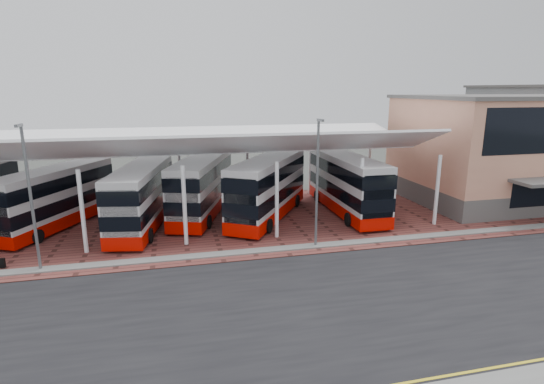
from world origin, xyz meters
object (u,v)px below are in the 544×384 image
at_px(bus_2, 142,197).
at_px(bus_5, 347,185).
at_px(bus_1, 56,198).
at_px(bus_3, 202,187).
at_px(bus_4, 268,188).
at_px(terminal, 512,148).

relative_size(bus_2, bus_5, 0.99).
xyz_separation_m(bus_1, bus_2, (6.01, -1.46, 0.07)).
relative_size(bus_2, bus_3, 0.97).
distance_m(bus_1, bus_4, 15.39).
xyz_separation_m(terminal, bus_3, (-27.40, 1.08, -2.34)).
bearing_deg(bus_3, bus_1, -157.70).
bearing_deg(bus_2, bus_3, 36.30).
xyz_separation_m(terminal, bus_4, (-22.53, -0.85, -2.30)).
distance_m(bus_1, bus_3, 10.48).
bearing_deg(bus_4, terminal, 34.46).
distance_m(bus_4, bus_5, 6.45).
xyz_separation_m(bus_4, bus_5, (6.45, -0.06, -0.03)).
bearing_deg(terminal, bus_5, -176.73).
height_order(terminal, bus_2, terminal).
height_order(bus_1, bus_2, bus_2).
bearing_deg(bus_3, bus_4, -3.05).
bearing_deg(bus_3, bus_5, 8.57).
xyz_separation_m(bus_1, bus_3, (10.46, 0.68, 0.14)).
distance_m(bus_1, bus_5, 21.82).
relative_size(terminal, bus_3, 1.63).
distance_m(bus_3, bus_4, 5.24).
distance_m(terminal, bus_5, 16.27).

